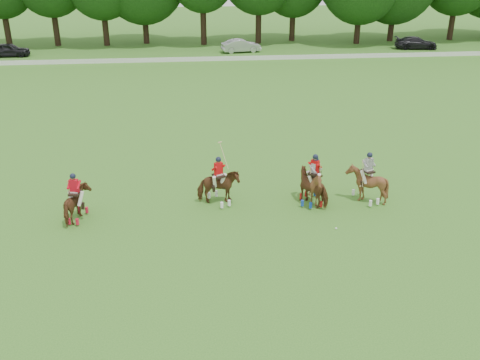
{
  "coord_description": "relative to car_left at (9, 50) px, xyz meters",
  "views": [
    {
      "loc": [
        -2.35,
        -17.89,
        11.29
      ],
      "look_at": [
        -0.1,
        4.2,
        1.4
      ],
      "focal_mm": 40.0,
      "sensor_mm": 36.0,
      "label": 1
    }
  ],
  "objects": [
    {
      "name": "car_left",
      "position": [
        0.0,
        0.0,
        0.0
      ],
      "size": [
        4.32,
        1.83,
        1.46
      ],
      "primitive_type": "imported",
      "rotation": [
        0.0,
        0.0,
        1.6
      ],
      "color": "black",
      "rests_on": "ground"
    },
    {
      "name": "polo_red_c",
      "position": [
        24.59,
        -38.21,
        0.19
      ],
      "size": [
        2.15,
        2.18,
        2.48
      ],
      "color": "#4E2D14",
      "rests_on": "ground"
    },
    {
      "name": "polo_ball",
      "position": [
        25.03,
        -40.79,
        -0.68
      ],
      "size": [
        0.09,
        0.09,
        0.09
      ],
      "primitive_type": "sphere",
      "color": "white",
      "rests_on": "ground"
    },
    {
      "name": "polo_stripe_a",
      "position": [
        24.63,
        -38.18,
        0.12
      ],
      "size": [
        1.9,
        2.06,
        2.34
      ],
      "color": "#4E2D14",
      "rests_on": "ground"
    },
    {
      "name": "car_mid",
      "position": [
        25.13,
        0.0,
        -0.01
      ],
      "size": [
        4.55,
        2.2,
        1.44
      ],
      "primitive_type": "imported",
      "rotation": [
        0.0,
        0.0,
        1.73
      ],
      "color": "#B0AFB5",
      "rests_on": "ground"
    },
    {
      "name": "polo_red_b",
      "position": [
        20.18,
        -37.77,
        0.12
      ],
      "size": [
        2.09,
        1.98,
        2.89
      ],
      "color": "#4E2D14",
      "rests_on": "ground"
    },
    {
      "name": "car_right",
      "position": [
        45.48,
        0.0,
        -0.04
      ],
      "size": [
        4.98,
        2.6,
        1.38
      ],
      "primitive_type": "imported",
      "rotation": [
        0.0,
        0.0,
        1.43
      ],
      "color": "black",
      "rests_on": "ground"
    },
    {
      "name": "polo_stripe_b",
      "position": [
        27.13,
        -38.22,
        0.18
      ],
      "size": [
        1.91,
        2.02,
        2.47
      ],
      "color": "#4E2D14",
      "rests_on": "ground"
    },
    {
      "name": "boundary_rail",
      "position": [
        21.22,
        -4.5,
        -0.51
      ],
      "size": [
        120.0,
        0.1,
        0.44
      ],
      "primitive_type": "cube",
      "color": "white",
      "rests_on": "ground"
    },
    {
      "name": "polo_red_a",
      "position": [
        13.85,
        -38.78,
        0.07
      ],
      "size": [
        1.18,
        1.93,
        2.24
      ],
      "color": "#4E2D14",
      "rests_on": "ground"
    },
    {
      "name": "ground",
      "position": [
        21.22,
        -42.5,
        -0.73
      ],
      "size": [
        180.0,
        180.0,
        0.0
      ],
      "primitive_type": "plane",
      "color": "#2F671D",
      "rests_on": "ground"
    }
  ]
}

